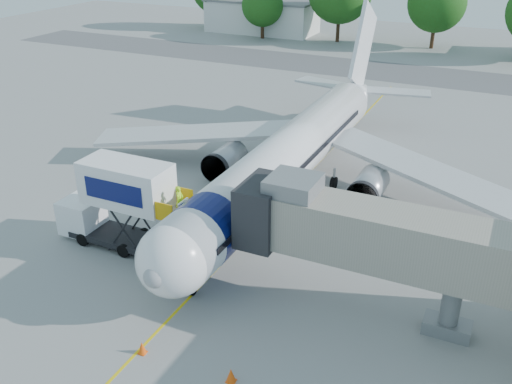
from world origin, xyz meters
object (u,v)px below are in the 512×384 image
at_px(ground_tug, 11,384).
at_px(jet_bridge, 361,234).
at_px(catering_hiloader, 120,205).
at_px(aircraft, 292,154).

bearing_deg(ground_tug, jet_bridge, 51.42).
relative_size(jet_bridge, ground_tug, 4.21).
distance_m(jet_bridge, catering_hiloader, 14.35).
relative_size(aircraft, jet_bridge, 2.71).
distance_m(jet_bridge, ground_tug, 16.53).
distance_m(aircraft, ground_tug, 23.16).
bearing_deg(ground_tug, catering_hiloader, 110.05).
bearing_deg(ground_tug, aircraft, 87.11).
height_order(aircraft, ground_tug, aircraft).
height_order(jet_bridge, ground_tug, jet_bridge).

